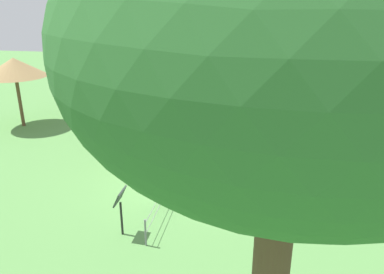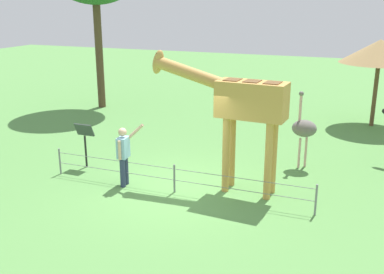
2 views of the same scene
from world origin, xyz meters
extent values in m
plane|color=#568E47|center=(0.00, 0.00, 0.00)|extent=(60.00, 60.00, 0.00)
cylinder|color=#C69347|center=(-1.17, -0.41, 0.97)|extent=(0.18, 0.18, 1.95)
cylinder|color=#C69347|center=(-1.20, -0.85, 0.97)|extent=(0.18, 0.18, 1.95)
cylinder|color=#C69347|center=(-2.27, -0.33, 0.97)|extent=(0.18, 0.18, 1.95)
cylinder|color=#C69347|center=(-2.30, -0.77, 0.97)|extent=(0.18, 0.18, 1.95)
cube|color=#C69347|center=(-1.74, -0.59, 2.40)|extent=(1.74, 0.82, 0.90)
cube|color=brown|center=(-1.24, -0.63, 2.86)|extent=(0.39, 0.46, 0.02)
cube|color=brown|center=(-1.74, -0.59, 2.86)|extent=(0.39, 0.46, 0.02)
cube|color=brown|center=(-2.24, -0.56, 2.86)|extent=(0.39, 0.46, 0.02)
cylinder|color=#C69347|center=(-0.16, -0.70, 2.92)|extent=(2.07, 0.46, 0.81)
ellipsoid|color=#C69347|center=(0.83, -0.77, 3.16)|extent=(0.44, 0.29, 0.69)
cylinder|color=brown|center=(0.83, -0.71, 3.34)|extent=(0.05, 0.05, 0.14)
cylinder|color=brown|center=(0.83, -0.83, 3.34)|extent=(0.05, 0.05, 0.14)
cylinder|color=navy|center=(1.42, 0.11, 0.39)|extent=(0.14, 0.14, 0.78)
cylinder|color=navy|center=(1.40, 0.31, 0.39)|extent=(0.14, 0.14, 0.78)
cube|color=#8CBFE0|center=(1.41, 0.21, 1.06)|extent=(0.27, 0.38, 0.55)
sphere|color=#D8AD8C|center=(1.41, 0.21, 1.47)|extent=(0.22, 0.22, 0.22)
cylinder|color=#D8AD8C|center=(1.13, 0.02, 1.47)|extent=(0.46, 0.12, 0.44)
cylinder|color=#D8AD8C|center=(1.39, 0.43, 1.05)|extent=(0.08, 0.08, 0.50)
cube|color=black|center=(1.48, -0.01, 0.88)|extent=(0.14, 0.21, 0.24)
cylinder|color=black|center=(-5.48, -3.96, 0.47)|extent=(0.12, 0.12, 0.95)
cylinder|color=black|center=(-5.58, -4.24, 0.47)|extent=(0.12, 0.12, 0.95)
cylinder|color=black|center=(-6.23, -3.69, 0.47)|extent=(0.12, 0.12, 0.95)
cylinder|color=black|center=(-6.33, -3.97, 0.47)|extent=(0.12, 0.12, 0.95)
cube|color=silver|center=(-6.39, -3.79, 1.25)|extent=(0.31, 0.47, 0.60)
cube|color=black|center=(-6.23, -3.85, 1.25)|extent=(0.31, 0.47, 0.60)
cube|color=silver|center=(-6.07, -3.90, 1.25)|extent=(0.31, 0.47, 0.60)
cube|color=black|center=(-5.90, -3.96, 1.25)|extent=(0.31, 0.47, 0.60)
cube|color=silver|center=(-5.74, -4.02, 1.25)|extent=(0.31, 0.47, 0.60)
cube|color=black|center=(-5.58, -4.08, 1.25)|extent=(0.31, 0.47, 0.60)
cube|color=silver|center=(-5.42, -4.14, 1.25)|extent=(0.31, 0.47, 0.60)
cylinder|color=silver|center=(-5.20, -4.22, 1.40)|extent=(0.48, 0.34, 0.47)
ellipsoid|color=black|center=(-4.96, -4.30, 1.55)|extent=(0.44, 0.31, 0.22)
cylinder|color=#CC9E93|center=(-2.66, -2.82, 0.45)|extent=(0.07, 0.07, 0.90)
cylinder|color=#CC9E93|center=(-2.82, -2.98, 0.45)|extent=(0.07, 0.07, 0.90)
ellipsoid|color=#66605B|center=(-2.74, -2.90, 1.18)|extent=(0.70, 0.56, 0.49)
cylinder|color=#CC9E93|center=(-2.59, -2.90, 1.73)|extent=(0.08, 0.08, 0.80)
sphere|color=#66605B|center=(-2.59, -2.90, 2.18)|extent=(0.14, 0.14, 0.14)
cylinder|color=brown|center=(-4.58, -8.54, 1.22)|extent=(0.16, 0.16, 2.43)
cone|color=#997A4C|center=(-4.58, -8.54, 2.87)|extent=(2.92, 2.92, 0.88)
cylinder|color=brown|center=(-8.01, -6.27, 1.20)|extent=(0.16, 0.16, 2.41)
cone|color=olive|center=(-8.01, -6.27, 2.82)|extent=(2.51, 2.51, 0.82)
cylinder|color=brown|center=(-9.78, -2.62, 1.14)|extent=(0.16, 0.16, 2.27)
cone|color=#997A4C|center=(-9.78, -2.62, 2.69)|extent=(3.14, 3.14, 0.84)
ellipsoid|color=#2D662D|center=(8.09, 2.91, 5.50)|extent=(3.50, 3.50, 2.45)
cylinder|color=black|center=(3.14, -0.60, 0.47)|extent=(0.06, 0.06, 0.95)
cube|color=#333D38|center=(3.14, -0.60, 1.13)|extent=(0.56, 0.21, 0.38)
cylinder|color=slate|center=(-3.50, 0.15, 0.38)|extent=(0.05, 0.05, 0.75)
cylinder|color=slate|center=(0.00, 0.15, 0.38)|extent=(0.05, 0.05, 0.75)
cylinder|color=slate|center=(3.50, 0.15, 0.38)|extent=(0.05, 0.05, 0.75)
cube|color=slate|center=(0.00, 0.15, 0.64)|extent=(7.00, 0.01, 0.01)
cube|color=slate|center=(0.00, 0.15, 0.34)|extent=(7.00, 0.01, 0.01)
camera|label=1|loc=(11.04, 2.68, 5.84)|focal=34.85mm
camera|label=2|loc=(-4.36, 10.00, 4.75)|focal=42.78mm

